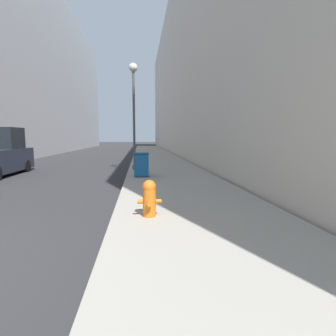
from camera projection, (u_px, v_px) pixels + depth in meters
name	position (u px, v px, depth m)	size (l,w,h in m)	color
sidewalk_right	(157.00, 159.00, 21.14)	(3.94, 60.00, 0.16)	#9E998E
building_right_stone	(225.00, 74.00, 28.87)	(12.00, 60.00, 17.56)	beige
fire_hydrant	(149.00, 197.00, 5.57)	(0.52, 0.40, 0.79)	orange
trash_bin	(141.00, 164.00, 11.32)	(0.63, 0.72, 1.02)	#19609E
lamppost	(134.00, 99.00, 13.21)	(0.44, 0.44, 5.36)	#4C4C51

